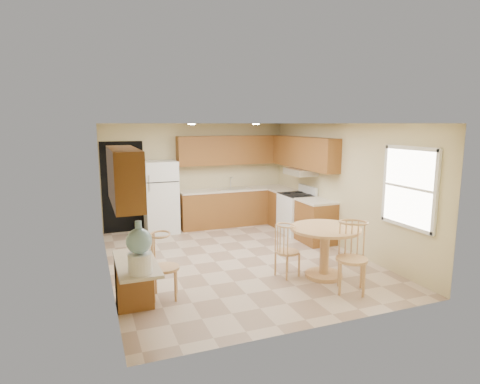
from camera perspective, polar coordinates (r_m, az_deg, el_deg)
name	(u,v)px	position (r m, az deg, el deg)	size (l,w,h in m)	color
floor	(236,259)	(7.59, -0.53, -9.49)	(5.50, 5.50, 0.00)	tan
ceiling	(236,123)	(7.17, -0.56, 9.74)	(4.50, 5.50, 0.02)	white
wall_back	(197,175)	(9.87, -6.19, 2.41)	(4.50, 0.02, 2.50)	#CFC08B
wall_front	(318,230)	(4.86, 11.01, -5.36)	(4.50, 0.02, 2.50)	#CFC08B
wall_left	(106,202)	(6.83, -18.51, -1.32)	(0.02, 5.50, 2.50)	#CFC08B
wall_right	(340,186)	(8.33, 14.10, 0.81)	(0.02, 5.50, 2.50)	#CFC08B
doorway	(123,187)	(9.59, -16.29, 0.64)	(0.90, 0.02, 2.10)	black
base_cab_back	(234,207)	(9.98, -0.79, -2.20)	(2.75, 0.60, 0.87)	brown
counter_back	(234,189)	(9.90, -0.80, 0.38)	(2.75, 0.63, 0.04)	beige
base_cab_right_a	(284,209)	(9.88, 6.28, -2.38)	(0.60, 0.59, 0.87)	brown
counter_right_a	(284,190)	(9.79, 6.33, 0.22)	(0.63, 0.59, 0.04)	beige
base_cab_right_b	(316,222)	(8.65, 10.72, -4.25)	(0.60, 0.80, 0.87)	brown
counter_right_b	(316,201)	(8.55, 10.82, -1.29)	(0.63, 0.80, 0.04)	beige
upper_cab_back	(232,150)	(9.92, -1.09, 5.98)	(2.75, 0.33, 0.70)	brown
upper_cab_right	(304,153)	(9.18, 9.05, 5.56)	(0.33, 2.42, 0.70)	brown
upper_cab_left	(124,177)	(5.17, -16.14, 2.12)	(0.33, 1.40, 0.70)	brown
sink	(233,189)	(9.89, -0.94, 0.50)	(0.78, 0.44, 0.01)	silver
range_hood	(301,172)	(9.16, 8.61, 2.86)	(0.50, 0.76, 0.14)	silver
desk_pedestal	(134,281)	(5.82, -14.84, -12.17)	(0.48, 0.42, 0.72)	brown
desk_top	(136,263)	(5.33, -14.55, -9.75)	(0.50, 1.20, 0.04)	beige
window	(409,188)	(6.87, 22.93, 0.59)	(0.06, 1.12, 1.30)	white
can_light_a	(191,124)	(8.16, -6.91, 9.56)	(0.14, 0.14, 0.02)	white
can_light_b	(256,124)	(8.62, 2.27, 9.63)	(0.14, 0.14, 0.02)	white
refrigerator	(161,197)	(9.39, -11.19, -0.69)	(0.73, 0.71, 1.66)	white
stove	(297,213)	(9.28, 8.06, -3.00)	(0.65, 0.76, 1.09)	white
dining_table	(325,245)	(6.73, 11.96, -7.32)	(1.14, 1.14, 0.84)	tan
chair_table_a	(290,246)	(6.60, 7.11, -7.69)	(0.39, 0.50, 0.87)	tan
chair_table_b	(356,252)	(6.14, 16.24, -8.23)	(0.47, 0.55, 1.06)	tan
chair_desk	(166,261)	(5.83, -10.51, -9.67)	(0.42, 0.54, 0.95)	tan
water_crock	(139,250)	(4.84, -14.11, -7.97)	(0.30, 0.30, 0.63)	white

